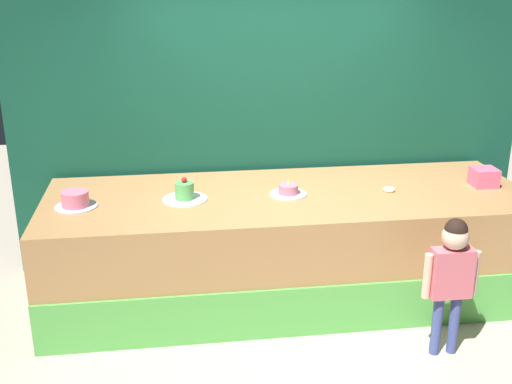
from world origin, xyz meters
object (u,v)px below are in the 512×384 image
Objects in this scene: child_figure at (452,269)px; donut at (389,189)px; pink_box at (484,177)px; cake_left at (75,200)px; cake_right at (288,191)px; cake_center at (185,193)px.

child_figure reaches higher than donut.
donut is at bearing 97.45° from child_figure.
pink_box reaches higher than child_figure.
child_figure reaches higher than cake_left.
pink_box is 0.66× the size of cake_right.
cake_right is (1.66, 0.05, -0.02)m from cake_left.
pink_box is 2.49m from cake_center.
cake_center is (0.83, 0.05, 0.00)m from cake_left.
child_figure is at bearing -82.55° from donut.
child_figure is 3.44× the size of cake_right.
pink_box is 0.56× the size of cake_center.
pink_box reaches higher than cake_left.
donut is (-0.13, 0.98, 0.24)m from child_figure.
cake_left is 1.07× the size of cake_right.
pink_box is at bearing -0.24° from cake_right.
child_figure is at bearing -29.33° from cake_center.
cake_center reaches higher than pink_box.
cake_right reaches higher than donut.
child_figure is 2.80m from cake_left.
child_figure is at bearing -124.94° from pink_box.
donut is 0.83m from cake_right.
cake_right is at bearing 177.68° from donut.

